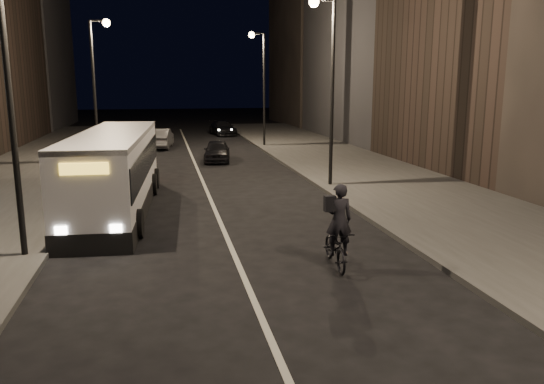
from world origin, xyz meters
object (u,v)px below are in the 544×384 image
streetlight_right_far (260,74)px  cyclist_on_bicycle (336,240)px  streetlight_right_mid (327,67)px  car_near (217,151)px  car_mid (160,138)px  streetlight_left_far (98,71)px  streetlight_left_near (17,56)px  city_bus (115,168)px  car_far (223,128)px

streetlight_right_far → cyclist_on_bicycle: 26.82m
streetlight_right_mid → car_near: (-3.95, 9.30, -4.72)m
car_mid → streetlight_right_mid: bearing=120.8°
car_near → streetlight_left_far: bearing=-178.6°
streetlight_left_near → car_near: bearing=68.8°
streetlight_right_mid → car_mid: size_ratio=1.84×
streetlight_right_far → city_bus: 20.99m
streetlight_right_mid → car_mid: streetlight_right_mid is taller
streetlight_left_near → cyclist_on_bicycle: (7.79, -2.27, -4.62)m
streetlight_right_mid → city_bus: size_ratio=0.74×
streetlight_right_mid → car_near: streetlight_right_mid is taller
cyclist_on_bicycle → car_near: bearing=97.0°
streetlight_left_far → car_near: 8.23m
streetlight_right_mid → car_mid: (-7.34, 16.77, -4.63)m
streetlight_left_far → streetlight_right_far: bearing=29.4°
city_bus → car_far: (7.20, 28.45, -0.95)m
streetlight_right_mid → cyclist_on_bicycle: bearing=-105.7°
streetlight_right_mid → car_near: bearing=113.0°
streetlight_right_mid → streetlight_left_far: (-10.66, 10.00, 0.00)m
streetlight_right_mid → streetlight_left_far: same height
streetlight_right_far → cyclist_on_bicycle: streetlight_right_far is taller
city_bus → streetlight_left_near: bearing=-104.6°
streetlight_left_near → streetlight_left_far: size_ratio=1.00×
cyclist_on_bicycle → streetlight_left_near: bearing=167.6°
streetlight_left_near → city_bus: 6.79m
streetlight_right_mid → streetlight_left_near: size_ratio=1.00×
car_far → streetlight_left_far: bearing=-127.0°
streetlight_right_far → car_near: bearing=-120.5°
streetlight_left_far → car_far: 18.77m
streetlight_right_far → car_mid: bearing=174.0°
city_bus → cyclist_on_bicycle: 9.79m
city_bus → streetlight_right_far: bearing=67.6°
streetlight_right_mid → streetlight_left_near: bearing=-143.1°
streetlight_left_near → car_far: bearing=75.2°
car_mid → cyclist_on_bicycle: bearing=106.5°
streetlight_left_far → city_bus: streetlight_left_far is taller
streetlight_right_far → streetlight_left_near: 26.26m
streetlight_left_far → car_near: streetlight_left_far is taller
car_far → streetlight_right_mid: bearing=-93.7°
streetlight_left_far → city_bus: bearing=-82.2°
streetlight_left_far → car_mid: 8.85m
car_near → car_far: bearing=89.7°
streetlight_left_near → car_far: 35.30m
city_bus → car_near: city_bus is taller
car_mid → streetlight_right_far: bearing=-178.8°
streetlight_left_far → city_bus: 13.28m
car_mid → car_far: (5.61, 9.06, -0.08)m
streetlight_right_mid → cyclist_on_bicycle: streetlight_right_mid is taller
streetlight_right_mid → car_near: 11.15m
streetlight_right_mid → car_near: size_ratio=2.15×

